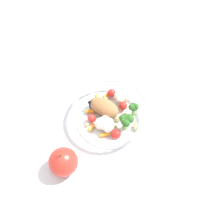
% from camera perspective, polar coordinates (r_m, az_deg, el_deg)
% --- Properties ---
extents(ground_plane, '(2.40, 2.40, 0.00)m').
position_cam_1_polar(ground_plane, '(0.72, -0.10, -1.66)').
color(ground_plane, white).
extents(food_container, '(0.22, 0.22, 0.07)m').
position_cam_1_polar(food_container, '(0.70, 0.11, 0.30)').
color(food_container, white).
rests_on(food_container, ground_plane).
extents(loose_apple, '(0.08, 0.08, 0.09)m').
position_cam_1_polar(loose_apple, '(0.63, -11.53, -11.55)').
color(loose_apple, red).
rests_on(loose_apple, ground_plane).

